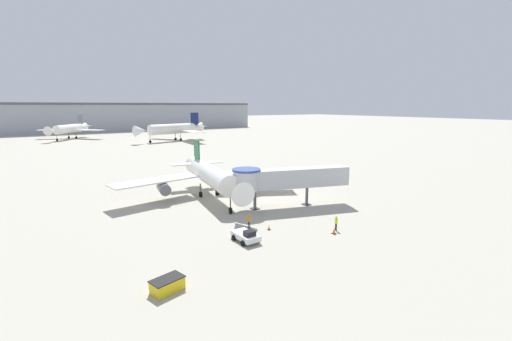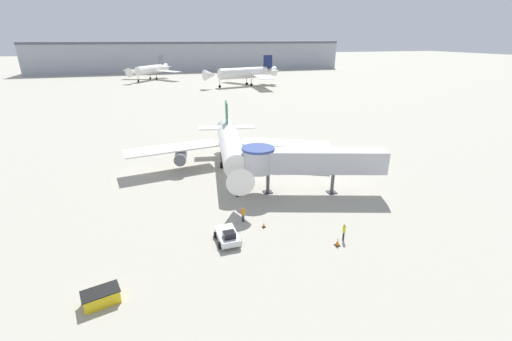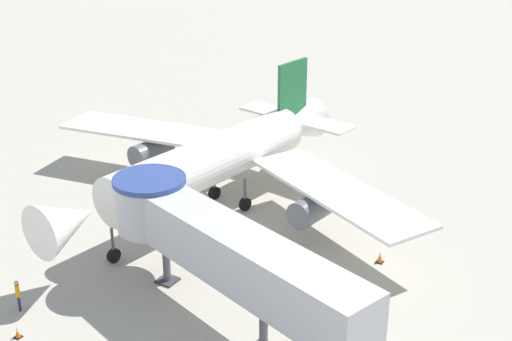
{
  "view_description": "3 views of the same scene",
  "coord_description": "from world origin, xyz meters",
  "px_view_note": "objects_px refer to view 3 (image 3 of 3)",
  "views": [
    {
      "loc": [
        -23.84,
        -48.62,
        14.98
      ],
      "look_at": [
        4.38,
        -5.48,
        5.18
      ],
      "focal_mm": 24.0,
      "sensor_mm": 36.0,
      "label": 1
    },
    {
      "loc": [
        -10.68,
        -46.02,
        18.69
      ],
      "look_at": [
        1.28,
        -6.86,
        2.75
      ],
      "focal_mm": 24.0,
      "sensor_mm": 36.0,
      "label": 2
    },
    {
      "loc": [
        24.98,
        -35.34,
        21.93
      ],
      "look_at": [
        1.81,
        2.93,
        2.73
      ],
      "focal_mm": 50.0,
      "sensor_mm": 36.0,
      "label": 3
    }
  ],
  "objects_px": {
    "jet_bridge": "(212,241)",
    "traffic_cone_near_nose": "(18,332)",
    "traffic_cone_starboard_wing": "(380,257)",
    "main_airplane": "(215,160)",
    "ground_crew_wing_walker": "(18,293)"
  },
  "relations": [
    {
      "from": "ground_crew_wing_walker",
      "to": "main_airplane",
      "type": "bearing_deg",
      "value": -55.3
    },
    {
      "from": "jet_bridge",
      "to": "traffic_cone_starboard_wing",
      "type": "distance_m",
      "value": 11.76
    },
    {
      "from": "main_airplane",
      "to": "ground_crew_wing_walker",
      "type": "relative_size",
      "value": 17.19
    },
    {
      "from": "jet_bridge",
      "to": "traffic_cone_near_nose",
      "type": "height_order",
      "value": "jet_bridge"
    },
    {
      "from": "traffic_cone_starboard_wing",
      "to": "traffic_cone_near_nose",
      "type": "bearing_deg",
      "value": -127.97
    },
    {
      "from": "jet_bridge",
      "to": "traffic_cone_starboard_wing",
      "type": "height_order",
      "value": "jet_bridge"
    },
    {
      "from": "jet_bridge",
      "to": "traffic_cone_near_nose",
      "type": "distance_m",
      "value": 10.82
    },
    {
      "from": "traffic_cone_starboard_wing",
      "to": "ground_crew_wing_walker",
      "type": "height_order",
      "value": "ground_crew_wing_walker"
    },
    {
      "from": "main_airplane",
      "to": "ground_crew_wing_walker",
      "type": "distance_m",
      "value": 15.76
    },
    {
      "from": "jet_bridge",
      "to": "ground_crew_wing_walker",
      "type": "distance_m",
      "value": 10.97
    },
    {
      "from": "traffic_cone_near_nose",
      "to": "ground_crew_wing_walker",
      "type": "xyz_separation_m",
      "value": [
        -1.79,
        1.74,
        0.75
      ]
    },
    {
      "from": "traffic_cone_starboard_wing",
      "to": "ground_crew_wing_walker",
      "type": "relative_size",
      "value": 0.41
    },
    {
      "from": "traffic_cone_starboard_wing",
      "to": "main_airplane",
      "type": "bearing_deg",
      "value": 176.8
    },
    {
      "from": "jet_bridge",
      "to": "ground_crew_wing_walker",
      "type": "relative_size",
      "value": 9.69
    },
    {
      "from": "main_airplane",
      "to": "jet_bridge",
      "type": "relative_size",
      "value": 1.77
    }
  ]
}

